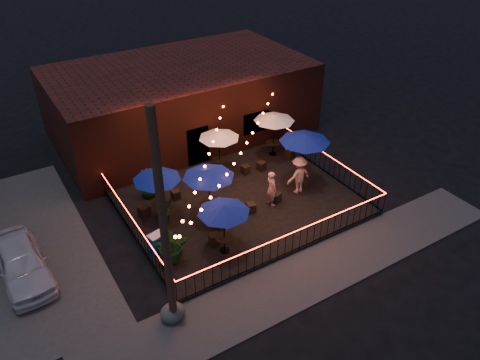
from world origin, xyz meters
The scene contains 36 objects.
ground centered at (0.00, 0.00, 0.00)m, with size 110.00×110.00×0.00m, color black.
patio centered at (0.00, 2.00, 0.07)m, with size 10.00×8.00×0.15m, color black.
sidewalk centered at (0.00, -3.25, 0.03)m, with size 18.00×2.50×0.05m, color #3E3C39.
brick_building centered at (1.00, 9.99, 2.00)m, with size 14.00×8.00×4.00m.
utility_pole centered at (-5.40, -2.60, 4.00)m, with size 0.26×0.26×8.00m, color #382216.
fence_front centered at (0.00, -2.00, 0.66)m, with size 10.00×0.04×1.04m.
fence_left centered at (-5.00, 2.00, 0.66)m, with size 0.04×8.00×1.04m.
fence_right centered at (5.00, 2.00, 0.66)m, with size 0.04×8.00×1.04m.
festoon_lights centered at (-1.01, 1.70, 2.52)m, with size 10.02×8.72×1.32m.
cafe_table_0 centered at (-2.23, -0.51, 2.20)m, with size 2.57×2.57×2.24m.
cafe_table_1 centered at (-3.49, 2.88, 2.22)m, with size 2.43×2.43×2.27m.
cafe_table_2 centered at (-1.66, 1.74, 2.37)m, with size 2.73×2.73×2.43m.
cafe_table_3 centered at (0.56, 4.80, 2.17)m, with size 2.42×2.42×2.21m.
cafe_table_4 centered at (3.43, 1.82, 2.55)m, with size 2.64×2.64×2.63m.
cafe_table_5 centered at (3.80, 4.79, 2.28)m, with size 2.51×2.51×2.33m.
bistro_chair_0 centered at (-3.92, 0.42, 0.36)m, with size 0.36×0.36×0.43m, color black.
bistro_chair_1 centered at (-2.39, 0.09, 0.38)m, with size 0.39×0.39×0.46m, color black.
bistro_chair_2 centered at (-4.10, 3.30, 0.40)m, with size 0.42×0.42×0.49m, color black.
bistro_chair_3 centered at (-2.36, 3.77, 0.36)m, with size 0.36×0.36×0.43m, color black.
bistro_chair_4 centered at (-1.73, 1.06, 0.37)m, with size 0.38×0.38×0.44m, color black.
bistro_chair_5 centered at (0.05, 1.10, 0.37)m, with size 0.37×0.37×0.43m, color black.
bistro_chair_6 centered at (-0.19, 3.72, 0.39)m, with size 0.41×0.41×0.48m, color black.
bistro_chair_7 centered at (1.54, 3.93, 0.37)m, with size 0.37×0.37×0.43m, color black.
bistro_chair_8 centered at (1.44, 1.16, 0.38)m, with size 0.39×0.39×0.46m, color black.
bistro_chair_9 centered at (3.20, 1.38, 0.35)m, with size 0.34×0.34×0.40m, color black.
bistro_chair_10 centered at (2.40, 3.80, 0.37)m, with size 0.37×0.37×0.44m, color black.
bistro_chair_11 centered at (4.36, 4.03, 0.39)m, with size 0.41×0.41×0.49m, color black.
patron_a centered at (1.13, 1.12, 1.01)m, with size 0.63×0.41×1.72m, color #D8A090.
patron_b centered at (-1.66, 0.56, 0.93)m, with size 0.76×0.59×1.57m, color #D9A792.
patron_c centered at (2.77, 1.26, 1.09)m, with size 1.21×0.69×1.87m, color tan.
potted_shrub_a centered at (-4.21, 0.08, 0.88)m, with size 1.31×1.14×1.46m, color #10410D.
potted_shrub_b centered at (-3.46, 2.38, 0.76)m, with size 0.67×0.54×1.21m, color #14350A.
potted_shrub_c centered at (-3.33, 4.62, 0.83)m, with size 0.76×0.76×1.36m, color #17340D.
cooler centered at (-4.50, 0.90, 0.56)m, with size 0.70×0.57×0.81m.
boulder centered at (-5.38, -2.47, 0.34)m, with size 0.88×0.75×0.69m, color #484843.
car_white centered at (-9.29, 2.30, 0.70)m, with size 1.65×4.11×1.40m, color silver.
Camera 1 is at (-9.06, -12.81, 12.75)m, focal length 35.00 mm.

